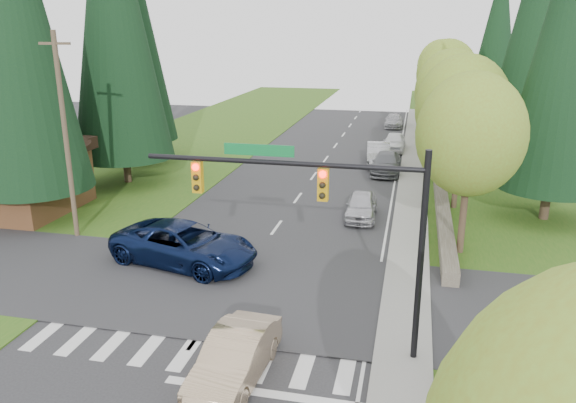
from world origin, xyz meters
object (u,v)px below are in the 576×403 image
(suv_navy, at_px, (184,244))
(parked_car_d, at_px, (394,142))
(parked_car_c, at_px, (378,154))
(parked_car_b, at_px, (386,163))
(sedan_champagne, at_px, (235,358))
(parked_car_a, at_px, (361,206))
(parked_car_e, at_px, (394,121))

(suv_navy, distance_m, parked_car_d, 27.59)
(parked_car_c, bearing_deg, parked_car_b, -78.82)
(sedan_champagne, distance_m, parked_car_d, 34.32)
(sedan_champagne, xyz_separation_m, suv_navy, (-4.85, 7.77, 0.17))
(parked_car_a, distance_m, parked_car_d, 18.37)
(parked_car_b, bearing_deg, parked_car_e, 91.94)
(sedan_champagne, height_order, suv_navy, suv_navy)
(parked_car_b, distance_m, parked_car_e, 20.00)
(parked_car_b, height_order, parked_car_e, parked_car_b)
(parked_car_b, relative_size, parked_car_c, 0.99)
(parked_car_e, bearing_deg, suv_navy, -101.53)
(parked_car_c, height_order, parked_car_e, parked_car_c)
(suv_navy, distance_m, parked_car_c, 22.23)
(parked_car_c, bearing_deg, parked_car_d, 74.43)
(parked_car_b, bearing_deg, suv_navy, -111.81)
(parked_car_d, bearing_deg, parked_car_e, 94.12)
(suv_navy, height_order, parked_car_d, suv_navy)
(parked_car_c, distance_m, parked_car_e, 17.44)
(parked_car_a, xyz_separation_m, parked_car_e, (0.41, 30.47, -0.05))
(suv_navy, height_order, parked_car_a, suv_navy)
(suv_navy, height_order, parked_car_b, suv_navy)
(suv_navy, bearing_deg, parked_car_b, -9.58)
(parked_car_b, height_order, parked_car_d, parked_car_d)
(sedan_champagne, relative_size, parked_car_c, 0.92)
(sedan_champagne, height_order, parked_car_d, same)
(parked_car_a, bearing_deg, parked_car_b, 84.29)
(parked_car_b, bearing_deg, parked_car_d, 89.25)
(parked_car_c, bearing_deg, suv_navy, -113.52)
(suv_navy, xyz_separation_m, parked_car_d, (8.02, 26.40, -0.17))
(parked_car_b, height_order, parked_car_c, parked_car_c)
(sedan_champagne, xyz_separation_m, parked_car_e, (2.60, 46.29, -0.10))
(sedan_champagne, bearing_deg, parked_car_a, 85.47)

